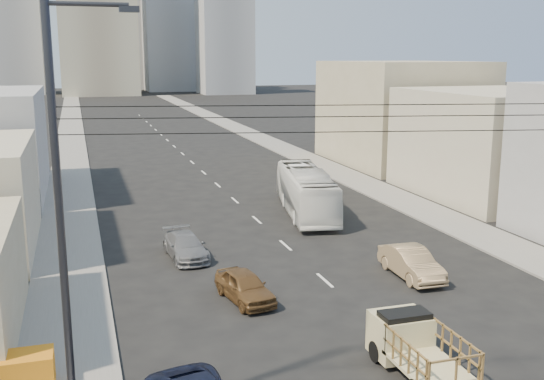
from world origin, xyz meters
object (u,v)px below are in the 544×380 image
city_bus (306,192)px  sedan_grey (185,246)px  sedan_tan (411,263)px  sedan_brown (245,286)px  streetlamp_left (64,218)px  flatbed_pickup (416,344)px  crate_stack (25,371)px

city_bus → sedan_grey: bearing=-132.4°
sedan_tan → sedan_grey: bearing=149.2°
sedan_brown → streetlamp_left: streetlamp_left is taller
sedan_brown → city_bus: bearing=50.1°
flatbed_pickup → streetlamp_left: size_ratio=0.37×
sedan_grey → crate_stack: (-7.20, -12.16, 0.05)m
sedan_grey → streetlamp_left: bearing=-114.2°
flatbed_pickup → sedan_brown: (-3.82, 8.08, -0.43)m
city_bus → crate_stack: 25.52m
sedan_brown → sedan_tan: (8.49, 0.57, 0.06)m
city_bus → streetlamp_left: streetlamp_left is taller
crate_stack → city_bus: bearing=49.3°
sedan_brown → crate_stack: size_ratio=2.17×
flatbed_pickup → sedan_brown: bearing=115.3°
sedan_tan → flatbed_pickup: bearing=-117.2°
city_bus → crate_stack: city_bus is taller
sedan_grey → streetlamp_left: streetlamp_left is taller
flatbed_pickup → city_bus: (4.15, 22.04, 0.45)m
flatbed_pickup → sedan_tan: (4.67, 8.66, -0.37)m
flatbed_pickup → sedan_grey: bearing=109.6°
sedan_tan → sedan_grey: size_ratio=1.00×
flatbed_pickup → sedan_grey: (-5.29, 14.87, -0.45)m
flatbed_pickup → city_bus: size_ratio=0.40×
sedan_tan → sedan_grey: sedan_tan is taller
sedan_grey → crate_stack: size_ratio=2.45×
sedan_grey → sedan_tan: bearing=-36.2°
city_bus → crate_stack: size_ratio=6.17×
flatbed_pickup → sedan_brown: size_ratio=1.13×
flatbed_pickup → city_bus: bearing=79.3°
flatbed_pickup → streetlamp_left: streetlamp_left is taller
sedan_brown → crate_stack: (-8.68, -5.37, 0.03)m
city_bus → sedan_brown: city_bus is taller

